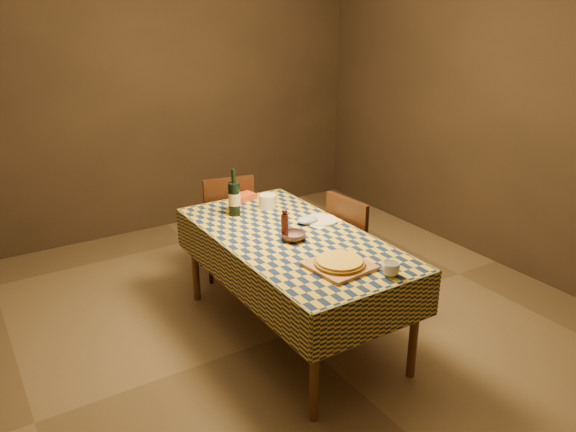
{
  "coord_description": "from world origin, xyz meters",
  "views": [
    {
      "loc": [
        -1.9,
        -2.96,
        2.28
      ],
      "look_at": [
        0.0,
        0.05,
        0.9
      ],
      "focal_mm": 35.0,
      "sensor_mm": 36.0,
      "label": 1
    }
  ],
  "objects": [
    {
      "name": "flour_bag",
      "position": [
        0.22,
        0.14,
        0.79
      ],
      "size": [
        0.19,
        0.16,
        0.05
      ],
      "primitive_type": "ellipsoid",
      "rotation": [
        0.0,
        0.0,
        0.31
      ],
      "color": "#9AADC6",
      "rests_on": "dining_table"
    },
    {
      "name": "white_plate",
      "position": [
        0.33,
        0.12,
        0.78
      ],
      "size": [
        0.27,
        0.27,
        0.01
      ],
      "primitive_type": "cylinder",
      "rotation": [
        0.0,
        0.0,
        -0.12
      ],
      "color": "white",
      "rests_on": "dining_table"
    },
    {
      "name": "tumbler",
      "position": [
        0.17,
        -0.8,
        0.81
      ],
      "size": [
        0.13,
        0.13,
        0.08
      ],
      "primitive_type": "imported",
      "rotation": [
        0.0,
        0.0,
        -0.23
      ],
      "color": "silver",
      "rests_on": "dining_table"
    },
    {
      "name": "cutting_board",
      "position": [
        -0.02,
        -0.56,
        0.78
      ],
      "size": [
        0.38,
        0.38,
        0.02
      ],
      "primitive_type": "cube",
      "rotation": [
        0.0,
        0.0,
        0.1
      ],
      "color": "#9C6A49",
      "rests_on": "dining_table"
    },
    {
      "name": "deli_tub",
      "position": [
        0.14,
        0.56,
        0.82
      ],
      "size": [
        0.17,
        0.17,
        0.11
      ],
      "primitive_type": "cylinder",
      "rotation": [
        0.0,
        0.0,
        -0.36
      ],
      "color": "silver",
      "rests_on": "dining_table"
    },
    {
      "name": "pepper_mill",
      "position": [
        -0.06,
        -0.01,
        0.87
      ],
      "size": [
        0.05,
        0.05,
        0.21
      ],
      "color": "#4C1611",
      "rests_on": "dining_table"
    },
    {
      "name": "wine_bottle",
      "position": [
        -0.14,
        0.57,
        0.9
      ],
      "size": [
        0.1,
        0.1,
        0.35
      ],
      "color": "black",
      "rests_on": "dining_table"
    },
    {
      "name": "flour_patch",
      "position": [
        0.33,
        0.11,
        0.77
      ],
      "size": [
        0.28,
        0.24,
        0.0
      ],
      "primitive_type": "cube",
      "rotation": [
        0.0,
        0.0,
        0.22
      ],
      "color": "white",
      "rests_on": "dining_table"
    },
    {
      "name": "chair_right",
      "position": [
        0.63,
        0.06,
        0.52
      ],
      "size": [
        0.46,
        0.45,
        0.93
      ],
      "color": "black",
      "rests_on": "ground"
    },
    {
      "name": "chair_far",
      "position": [
        0.03,
        1.08,
        0.52
      ],
      "size": [
        0.5,
        0.5,
        0.93
      ],
      "color": "black",
      "rests_on": "ground"
    },
    {
      "name": "room",
      "position": [
        0.0,
        0.0,
        1.35
      ],
      "size": [
        5.0,
        5.1,
        2.7
      ],
      "color": "brown",
      "rests_on": "ground"
    },
    {
      "name": "dining_table",
      "position": [
        0.0,
        0.0,
        0.69
      ],
      "size": [
        0.94,
        1.84,
        0.77
      ],
      "color": "brown",
      "rests_on": "ground"
    },
    {
      "name": "pizza",
      "position": [
        -0.02,
        -0.56,
        0.81
      ],
      "size": [
        0.38,
        0.38,
        0.03
      ],
      "color": "#895B16",
      "rests_on": "cutting_board"
    },
    {
      "name": "wine_glass",
      "position": [
        -0.1,
        0.66,
        0.89
      ],
      "size": [
        0.09,
        0.09,
        0.17
      ],
      "color": "silver",
      "rests_on": "dining_table"
    },
    {
      "name": "takeout_container",
      "position": [
        0.07,
        0.84,
        0.79
      ],
      "size": [
        0.2,
        0.16,
        0.05
      ],
      "primitive_type": "cube",
      "rotation": [
        0.0,
        0.0,
        0.17
      ],
      "color": "#BA4418",
      "rests_on": "dining_table"
    },
    {
      "name": "bowl",
      "position": [
        -0.03,
        -0.06,
        0.8
      ],
      "size": [
        0.22,
        0.22,
        0.05
      ],
      "primitive_type": "imported",
      "rotation": [
        0.0,
        0.0,
        -0.38
      ],
      "color": "#5C434E",
      "rests_on": "dining_table"
    }
  ]
}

